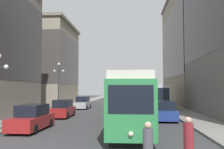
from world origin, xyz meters
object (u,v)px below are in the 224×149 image
object	(u,v)px
transit_bus	(156,95)
parked_car_left_near	(32,118)
parked_car_right_far	(166,111)
parked_car_left_mid	(83,103)
lamp_post_left_far	(59,80)
streetcar	(130,100)
pedestrian_crossing_far	(148,146)
pedestrian_crossing_near	(189,141)
parked_car_left_far	(63,109)

from	to	relation	value
transit_bus	parked_car_left_near	distance (m)	22.81
transit_bus	parked_car_right_far	xyz separation A→B (m)	(-0.52, -13.86, -1.10)
parked_car_left_mid	lamp_post_left_far	distance (m)	7.04
parked_car_right_far	lamp_post_left_far	bearing A→B (deg)	-27.30
streetcar	parked_car_left_near	world-z (taller)	streetcar
parked_car_left_mid	pedestrian_crossing_far	bearing A→B (deg)	-72.86
pedestrian_crossing_near	pedestrian_crossing_far	bearing A→B (deg)	-40.62
transit_bus	parked_car_left_near	world-z (taller)	transit_bus
streetcar	pedestrian_crossing_near	distance (m)	9.29
transit_bus	parked_car_left_far	bearing A→B (deg)	-131.16
parked_car_left_near	parked_car_left_far	xyz separation A→B (m)	(-0.00, 8.10, -0.00)
streetcar	transit_bus	bearing A→B (deg)	77.48
parked_car_right_far	parked_car_left_far	distance (m)	10.45
streetcar	lamp_post_left_far	xyz separation A→B (m)	(-8.86, 11.16, 1.96)
parked_car_left_near	pedestrian_crossing_near	distance (m)	11.71
transit_bus	pedestrian_crossing_far	xyz separation A→B (m)	(-3.11, -28.07, -1.14)
transit_bus	pedestrian_crossing_near	bearing A→B (deg)	-92.06
transit_bus	pedestrian_crossing_near	world-z (taller)	transit_bus
streetcar	pedestrian_crossing_far	bearing A→B (deg)	-86.44
transit_bus	streetcar	bearing A→B (deg)	-101.01
parked_car_left_near	pedestrian_crossing_near	xyz separation A→B (m)	(9.40, -6.99, -0.00)
parked_car_left_mid	pedestrian_crossing_near	world-z (taller)	parked_car_left_mid
pedestrian_crossing_far	parked_car_left_mid	bearing A→B (deg)	-148.26
parked_car_left_near	parked_car_left_far	size ratio (longest dim) A/B	1.06
streetcar	transit_bus	size ratio (longest dim) A/B	1.24
parked_car_left_near	parked_car_right_far	xyz separation A→B (m)	(10.28, 6.21, -0.00)
streetcar	lamp_post_left_far	world-z (taller)	lamp_post_left_far
parked_car_right_far	parked_car_left_far	xyz separation A→B (m)	(-10.28, 1.89, 0.00)
streetcar	pedestrian_crossing_near	size ratio (longest dim) A/B	8.17
transit_bus	parked_car_left_near	xyz separation A→B (m)	(-10.79, -20.07, -1.10)
streetcar	parked_car_left_far	world-z (taller)	streetcar
transit_bus	lamp_post_left_far	world-z (taller)	lamp_post_left_far
pedestrian_crossing_near	parked_car_left_far	bearing A→B (deg)	-129.06
parked_car_right_far	lamp_post_left_far	distance (m)	14.33
pedestrian_crossing_near	parked_car_left_near	bearing A→B (deg)	-107.62
pedestrian_crossing_near	lamp_post_left_far	bearing A→B (deg)	-131.55
pedestrian_crossing_far	lamp_post_left_far	bearing A→B (deg)	-139.65
pedestrian_crossing_far	pedestrian_crossing_near	bearing A→B (deg)	136.21
parked_car_left_mid	parked_car_left_far	distance (m)	10.91
parked_car_left_far	lamp_post_left_far	distance (m)	6.20
parked_car_left_mid	pedestrian_crossing_near	size ratio (longest dim) A/B	2.44
parked_car_left_near	parked_car_left_mid	distance (m)	19.01
parked_car_left_mid	parked_car_right_far	distance (m)	16.42
streetcar	parked_car_left_near	size ratio (longest dim) A/B	3.04
parked_car_left_near	transit_bus	bearing A→B (deg)	62.32
streetcar	pedestrian_crossing_near	world-z (taller)	streetcar
streetcar	parked_car_right_far	size ratio (longest dim) A/B	3.24
streetcar	lamp_post_left_far	distance (m)	14.39
streetcar	parked_car_left_far	distance (m)	9.42
parked_car_left_far	pedestrian_crossing_near	size ratio (longest dim) A/B	2.53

